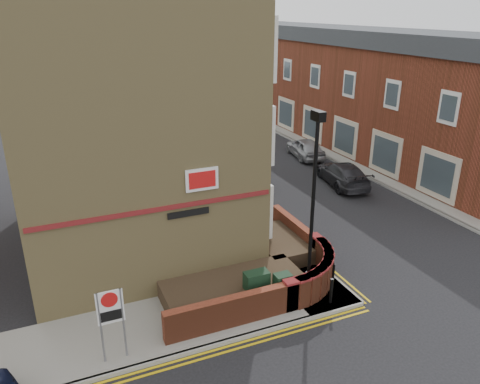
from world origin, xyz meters
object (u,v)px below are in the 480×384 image
at_px(lamppost, 313,207).
at_px(silver_car_near, 248,168).
at_px(zone_sign, 111,313).
at_px(utility_cabinet_large, 256,288).

distance_m(lamppost, silver_car_near, 12.38).
bearing_deg(zone_sign, utility_cabinet_large, 9.69).
xyz_separation_m(utility_cabinet_large, zone_sign, (-4.70, -0.80, 0.92)).
bearing_deg(silver_car_near, zone_sign, -116.34).
bearing_deg(lamppost, zone_sign, -173.93).
distance_m(lamppost, utility_cabinet_large, 3.24).
relative_size(zone_sign, silver_car_near, 0.56).
relative_size(lamppost, utility_cabinet_large, 5.25).
height_order(zone_sign, silver_car_near, zone_sign).
bearing_deg(utility_cabinet_large, lamppost, -3.01).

